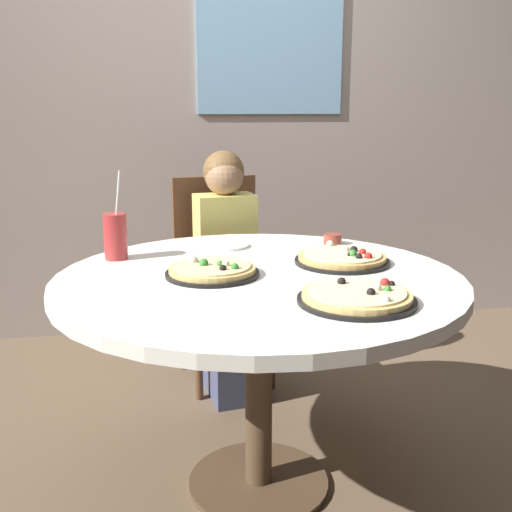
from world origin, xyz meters
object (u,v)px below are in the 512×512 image
(diner_child, at_px, (230,287))
(pizza_veggie, at_px, (342,258))
(pizza_cheese, at_px, (212,270))
(plate_small, at_px, (225,245))
(chair_wooden, at_px, (220,267))
(sauce_bowl, at_px, (333,239))
(dining_table, at_px, (259,302))
(pizza_pepperoni, at_px, (357,297))
(soda_cup, at_px, (115,236))

(diner_child, height_order, pizza_veggie, diner_child)
(pizza_cheese, distance_m, plate_small, 0.41)
(chair_wooden, relative_size, sauce_bowl, 13.57)
(dining_table, height_order, pizza_veggie, pizza_veggie)
(diner_child, bearing_deg, pizza_pepperoni, -79.50)
(chair_wooden, relative_size, pizza_pepperoni, 2.92)
(pizza_pepperoni, height_order, plate_small, pizza_pepperoni)
(chair_wooden, xyz_separation_m, plate_small, (-0.04, -0.53, 0.22))
(dining_table, height_order, pizza_cheese, pizza_cheese)
(diner_child, bearing_deg, pizza_veggie, -66.08)
(pizza_cheese, distance_m, sauce_bowl, 0.63)
(soda_cup, bearing_deg, dining_table, -33.19)
(pizza_veggie, xyz_separation_m, pizza_cheese, (-0.45, -0.08, -0.00))
(pizza_veggie, height_order, soda_cup, soda_cup)
(dining_table, height_order, chair_wooden, chair_wooden)
(dining_table, bearing_deg, sauce_bowl, 46.98)
(pizza_veggie, relative_size, soda_cup, 1.05)
(chair_wooden, bearing_deg, dining_table, -89.26)
(pizza_cheese, bearing_deg, chair_wooden, 81.88)
(plate_small, bearing_deg, dining_table, -82.75)
(plate_small, bearing_deg, pizza_cheese, -103.03)
(chair_wooden, bearing_deg, sauce_bowl, -56.48)
(diner_child, xyz_separation_m, plate_small, (-0.06, -0.35, 0.27))
(soda_cup, distance_m, plate_small, 0.42)
(pizza_veggie, distance_m, soda_cup, 0.79)
(pizza_cheese, relative_size, plate_small, 1.65)
(diner_child, xyz_separation_m, pizza_cheese, (-0.16, -0.75, 0.28))
(pizza_cheese, bearing_deg, pizza_veggie, 9.94)
(pizza_pepperoni, bearing_deg, soda_cup, 137.14)
(dining_table, relative_size, sauce_bowl, 18.45)
(sauce_bowl, bearing_deg, chair_wooden, 123.52)
(pizza_cheese, relative_size, soda_cup, 0.97)
(chair_wooden, distance_m, plate_small, 0.58)
(plate_small, bearing_deg, pizza_pepperoni, -70.23)
(pizza_veggie, xyz_separation_m, pizza_pepperoni, (-0.10, -0.42, -0.00))
(dining_table, distance_m, diner_child, 0.79)
(dining_table, relative_size, pizza_cheese, 4.35)
(pizza_cheese, xyz_separation_m, pizza_pepperoni, (0.36, -0.34, -0.00))
(plate_small, bearing_deg, sauce_bowl, -4.25)
(dining_table, bearing_deg, pizza_veggie, 18.03)
(pizza_pepperoni, height_order, sauce_bowl, pizza_pepperoni)
(dining_table, height_order, diner_child, diner_child)
(sauce_bowl, height_order, plate_small, sauce_bowl)
(chair_wooden, bearing_deg, pizza_veggie, -69.41)
(chair_wooden, bearing_deg, diner_child, -82.93)
(chair_wooden, distance_m, soda_cup, 0.85)
(pizza_veggie, bearing_deg, pizza_pepperoni, -102.73)
(dining_table, distance_m, pizza_cheese, 0.18)
(dining_table, xyz_separation_m, pizza_pepperoni, (0.21, -0.32, 0.11))
(diner_child, distance_m, pizza_pepperoni, 1.15)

